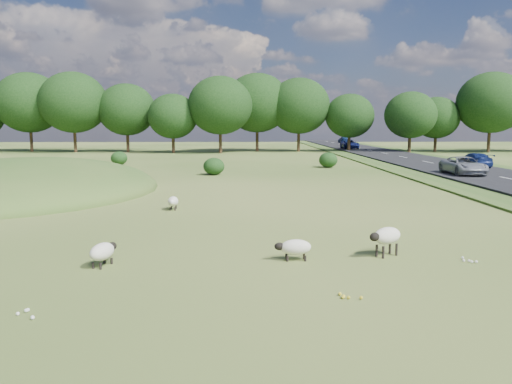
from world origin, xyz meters
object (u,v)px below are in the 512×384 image
at_px(sheep_3, 295,247).
at_px(car_0, 350,144).
at_px(car_3, 463,165).
at_px(sheep_2, 173,201).
at_px(car_1, 344,140).
at_px(sheep_0, 103,251).
at_px(sheep_1, 386,236).
at_px(car_4, 474,160).

height_order(sheep_3, car_0, car_0).
bearing_deg(car_0, car_3, -90.00).
xyz_separation_m(sheep_2, car_3, (20.00, 14.21, 0.52)).
distance_m(car_0, car_1, 24.02).
bearing_deg(sheep_0, car_0, -0.29).
distance_m(sheep_0, car_3, 31.38).
xyz_separation_m(sheep_0, car_1, (24.41, 89.32, 0.51)).
relative_size(sheep_1, car_0, 0.25).
relative_size(sheep_0, car_4, 0.28).
bearing_deg(sheep_2, car_3, 122.81).
bearing_deg(car_0, sheep_3, -103.07).
height_order(sheep_0, car_3, car_3).
height_order(sheep_2, car_0, car_0).
xyz_separation_m(sheep_2, sheep_3, (4.89, -8.98, 0.00)).
distance_m(sheep_1, sheep_3, 2.86).
distance_m(sheep_1, car_0, 65.86).
bearing_deg(car_4, sheep_2, 40.94).
bearing_deg(sheep_2, car_1, 160.83).
height_order(sheep_3, car_3, car_3).
height_order(sheep_2, car_4, car_4).
relative_size(car_3, car_4, 1.10).
bearing_deg(sheep_1, car_3, -151.78).
bearing_deg(sheep_0, sheep_3, -67.89).
bearing_deg(sheep_0, sheep_1, -66.77).
bearing_deg(car_4, car_3, 59.45).
bearing_deg(sheep_2, car_4, 128.36).
bearing_deg(sheep_3, car_1, -104.62).
bearing_deg(sheep_2, sheep_0, -6.29).
height_order(sheep_1, car_3, car_3).
bearing_deg(car_1, car_0, 80.90).
distance_m(car_3, car_4, 7.48).
height_order(sheep_1, car_4, car_4).
bearing_deg(sheep_1, car_0, -134.18).
xyz_separation_m(sheep_2, car_1, (23.80, 79.86, 0.54)).
relative_size(sheep_2, car_3, 0.23).
height_order(sheep_1, sheep_3, sheep_1).
relative_size(sheep_2, car_1, 0.23).
bearing_deg(car_1, car_3, 86.69).
height_order(sheep_0, sheep_3, sheep_0).
bearing_deg(car_1, sheep_3, 77.98).
distance_m(sheep_2, car_4, 31.51).
bearing_deg(car_3, sheep_2, -144.61).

